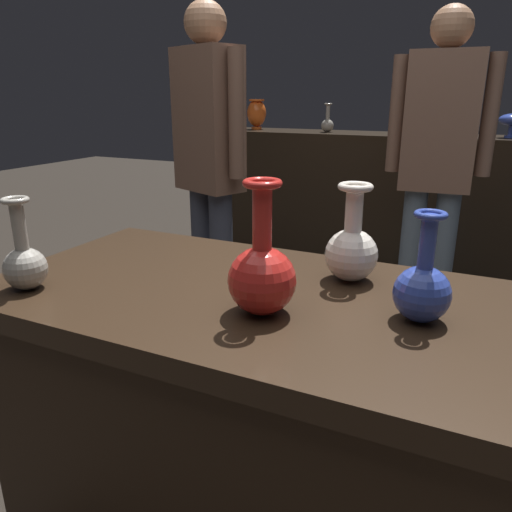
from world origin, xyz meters
TOP-DOWN VIEW (x-y plane):
  - display_plinth at (0.00, 0.00)m, footprint 1.20×0.64m
  - back_display_shelf at (0.00, 2.20)m, footprint 2.60×0.40m
  - vase_centerpiece at (0.07, -0.09)m, footprint 0.14×0.14m
  - vase_tall_behind at (0.18, 0.16)m, footprint 0.12×0.12m
  - vase_left_accent at (0.36, 0.01)m, footprint 0.11×0.11m
  - vase_right_accent at (-0.46, -0.20)m, footprint 0.09×0.09m
  - shelf_vase_far_left at (-1.04, 2.23)m, footprint 0.13×0.13m
  - shelf_vase_center at (0.00, 2.23)m, footprint 0.15×0.15m
  - shelf_vase_right at (0.52, 2.18)m, footprint 0.14×0.14m
  - shelf_vase_left at (-0.52, 2.18)m, footprint 0.08×0.08m
  - visitor_center_back at (0.21, 1.56)m, footprint 0.47×0.20m
  - visitor_near_left at (-0.73, 1.07)m, footprint 0.44×0.29m

SIDE VIEW (x-z plane):
  - display_plinth at x=0.00m, z-range 0.00..0.80m
  - back_display_shelf at x=0.00m, z-range 0.00..0.99m
  - vase_right_accent at x=-0.46m, z-range 0.76..0.97m
  - vase_left_accent at x=0.36m, z-range 0.76..0.97m
  - vase_tall_behind at x=0.18m, z-range 0.76..0.99m
  - vase_centerpiece at x=0.07m, z-range 0.75..1.02m
  - visitor_center_back at x=0.21m, z-range 0.14..1.73m
  - visitor_near_left at x=-0.73m, z-range 0.14..1.74m
  - shelf_vase_left at x=-0.52m, z-range 0.96..1.13m
  - shelf_vase_right at x=0.52m, z-range 1.02..1.15m
  - shelf_vase_center at x=0.00m, z-range 1.02..1.16m
  - shelf_vase_far_left at x=-1.04m, z-range 1.00..1.20m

